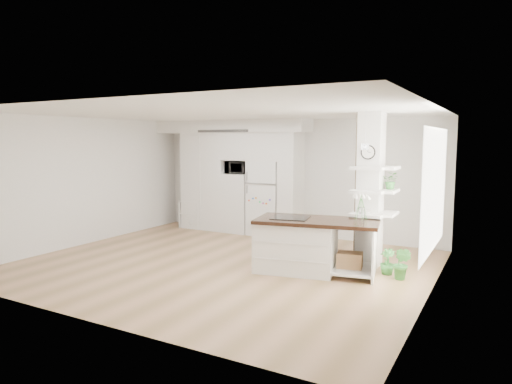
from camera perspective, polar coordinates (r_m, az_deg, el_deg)
floor at (r=8.34m, az=-4.07°, el=-8.98°), size 7.00×6.00×0.01m
room at (r=8.05m, az=-4.17°, el=3.86°), size 7.04×6.04×2.72m
cabinet_wall at (r=11.09m, az=-2.92°, el=2.77°), size 4.00×0.71×2.70m
refrigerator at (r=10.71m, az=1.35°, el=-0.74°), size 0.78×0.69×1.75m
column at (r=8.17m, az=14.50°, el=0.16°), size 0.69×0.90×2.70m
window at (r=7.13m, az=21.44°, el=0.23°), size 0.00×2.40×2.40m
pendant_light at (r=7.39m, az=7.63°, el=5.64°), size 0.12×0.12×0.10m
kitchen_island at (r=7.82m, az=5.91°, el=-6.46°), size 2.16×1.33×1.48m
bookshelf at (r=11.71m, az=-7.91°, el=-3.00°), size 0.60×0.35×0.70m
floor_plant_a at (r=7.71m, az=17.78°, el=-8.52°), size 0.36×0.33×0.53m
floor_plant_b at (r=7.97m, az=16.10°, el=-8.36°), size 0.28×0.28×0.43m
microwave at (r=10.96m, az=-2.27°, el=3.07°), size 0.54×0.37×0.30m
shelf_plant at (r=8.26m, az=16.51°, el=1.37°), size 0.27×0.23×0.30m
decor_bowl at (r=8.01m, az=13.47°, el=-2.46°), size 0.22×0.22×0.05m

